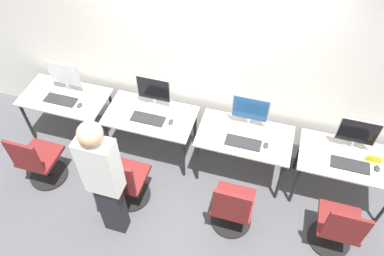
{
  "coord_description": "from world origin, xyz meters",
  "views": [
    {
      "loc": [
        0.8,
        -2.6,
        4.06
      ],
      "look_at": [
        0.0,
        0.12,
        0.86
      ],
      "focal_mm": 35.0,
      "sensor_mm": 36.0,
      "label": 1
    }
  ],
  "objects": [
    {
      "name": "ground_plane",
      "position": [
        0.0,
        0.0,
        0.0
      ],
      "size": [
        20.0,
        20.0,
        0.0
      ],
      "primitive_type": "plane",
      "color": "#4C4C51"
    },
    {
      "name": "monitor_far_left",
      "position": [
        -1.79,
        0.44,
        0.96
      ],
      "size": [
        0.43,
        0.16,
        0.45
      ],
      "color": "#B2B2B7",
      "rests_on": "desk_far_left"
    },
    {
      "name": "mouse_far_left",
      "position": [
        -1.5,
        0.21,
        0.73
      ],
      "size": [
        0.06,
        0.09,
        0.03
      ],
      "color": "#333333",
      "rests_on": "desk_far_left"
    },
    {
      "name": "mouse_left",
      "position": [
        -0.31,
        0.26,
        0.73
      ],
      "size": [
        0.06,
        0.09,
        0.03
      ],
      "color": "#333333",
      "rests_on": "desk_left"
    },
    {
      "name": "monitor_right",
      "position": [
        0.6,
        0.49,
        0.96
      ],
      "size": [
        0.43,
        0.16,
        0.45
      ],
      "color": "#B2B2B7",
      "rests_on": "desk_right"
    },
    {
      "name": "desk_left",
      "position": [
        -0.6,
        0.31,
        0.63
      ],
      "size": [
        1.11,
        0.62,
        0.71
      ],
      "color": "#BCB7AD",
      "rests_on": "ground_plane"
    },
    {
      "name": "keyboard_right",
      "position": [
        0.6,
        0.19,
        0.72
      ],
      "size": [
        0.41,
        0.17,
        0.02
      ],
      "color": "#262628",
      "rests_on": "desk_right"
    },
    {
      "name": "wall_back",
      "position": [
        0.0,
        0.75,
        1.4
      ],
      "size": [
        12.0,
        0.05,
        2.8
      ],
      "color": "silver",
      "rests_on": "ground_plane"
    },
    {
      "name": "mouse_right",
      "position": [
        0.86,
        0.22,
        0.73
      ],
      "size": [
        0.06,
        0.09,
        0.03
      ],
      "color": "#333333",
      "rests_on": "desk_right"
    },
    {
      "name": "office_chair_far_right",
      "position": [
        1.77,
        -0.39,
        0.36
      ],
      "size": [
        0.48,
        0.48,
        0.88
      ],
      "color": "black",
      "rests_on": "ground_plane"
    },
    {
      "name": "office_chair_left",
      "position": [
        -0.63,
        -0.49,
        0.36
      ],
      "size": [
        0.48,
        0.48,
        0.88
      ],
      "color": "black",
      "rests_on": "ground_plane"
    },
    {
      "name": "keyboard_left",
      "position": [
        -0.6,
        0.24,
        0.72
      ],
      "size": [
        0.41,
        0.17,
        0.02
      ],
      "color": "#262628",
      "rests_on": "desk_left"
    },
    {
      "name": "mouse_far_right",
      "position": [
        2.07,
        0.24,
        0.73
      ],
      "size": [
        0.06,
        0.09,
        0.03
      ],
      "color": "#333333",
      "rests_on": "desk_far_right"
    },
    {
      "name": "desk_far_right",
      "position": [
        1.79,
        0.31,
        0.63
      ],
      "size": [
        1.11,
        0.62,
        0.71
      ],
      "color": "#BCB7AD",
      "rests_on": "ground_plane"
    },
    {
      "name": "keyboard_far_left",
      "position": [
        -1.79,
        0.23,
        0.72
      ],
      "size": [
        0.41,
        0.17,
        0.02
      ],
      "color": "#262628",
      "rests_on": "desk_far_left"
    },
    {
      "name": "person_left",
      "position": [
        -0.62,
        -0.85,
        0.97
      ],
      "size": [
        0.36,
        0.23,
        1.76
      ],
      "color": "#232328",
      "rests_on": "ground_plane"
    },
    {
      "name": "office_chair_right",
      "position": [
        0.64,
        -0.48,
        0.36
      ],
      "size": [
        0.48,
        0.48,
        0.88
      ],
      "color": "black",
      "rests_on": "ground_plane"
    },
    {
      "name": "keyboard_far_right",
      "position": [
        1.79,
        0.21,
        0.72
      ],
      "size": [
        0.41,
        0.17,
        0.02
      ],
      "color": "#262628",
      "rests_on": "desk_far_right"
    },
    {
      "name": "desk_far_left",
      "position": [
        -1.79,
        0.31,
        0.63
      ],
      "size": [
        1.11,
        0.62,
        0.71
      ],
      "color": "#BCB7AD",
      "rests_on": "ground_plane"
    },
    {
      "name": "monitor_left",
      "position": [
        -0.6,
        0.49,
        0.96
      ],
      "size": [
        0.43,
        0.16,
        0.45
      ],
      "color": "#B2B2B7",
      "rests_on": "desk_left"
    },
    {
      "name": "desk_right",
      "position": [
        0.6,
        0.31,
        0.63
      ],
      "size": [
        1.11,
        0.62,
        0.71
      ],
      "color": "#BCB7AD",
      "rests_on": "ground_plane"
    },
    {
      "name": "monitor_far_right",
      "position": [
        1.79,
        0.47,
        0.96
      ],
      "size": [
        0.43,
        0.16,
        0.45
      ],
      "color": "#B2B2B7",
      "rests_on": "desk_far_right"
    },
    {
      "name": "office_chair_far_left",
      "position": [
        -1.77,
        -0.51,
        0.36
      ],
      "size": [
        0.48,
        0.48,
        0.88
      ],
      "color": "black",
      "rests_on": "ground_plane"
    },
    {
      "name": "placard_far_right",
      "position": [
        2.03,
        0.34,
        0.75
      ],
      "size": [
        0.16,
        0.03,
        0.08
      ],
      "color": "yellow",
      "rests_on": "desk_far_right"
    }
  ]
}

